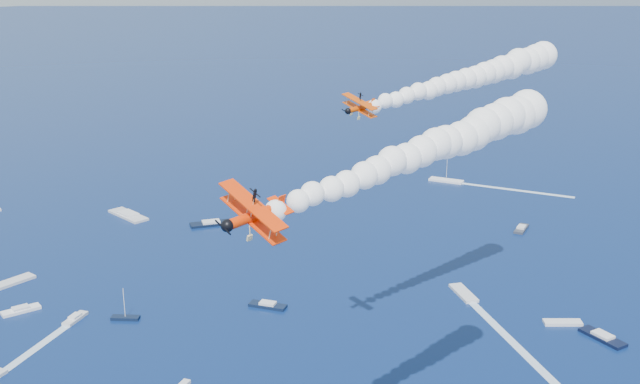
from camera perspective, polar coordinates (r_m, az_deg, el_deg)
biplane_lead at (r=132.83m, az=2.90°, el=5.98°), size 7.81×9.10×6.36m
biplane_trail at (r=83.65m, az=-4.59°, el=-1.64°), size 10.33×12.28×9.01m
smoke_trail_lead at (r=151.45m, az=10.31°, el=7.93°), size 53.35×22.75×9.60m
smoke_trail_trail at (r=100.89m, az=7.15°, el=2.82°), size 53.58×27.51×9.60m
spectator_boats at (r=204.67m, az=-12.50°, el=-6.48°), size 233.80×166.24×0.70m
boat_wakes at (r=204.28m, az=4.29°, el=-6.23°), size 198.13×114.05×0.04m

